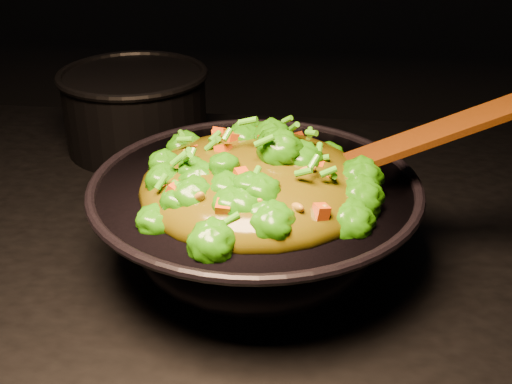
# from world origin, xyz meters

# --- Properties ---
(wok) EXTENTS (0.44, 0.44, 0.10)m
(wok) POSITION_xyz_m (0.11, -0.02, 0.95)
(wok) COLOR black
(wok) RESTS_ON stovetop
(stir_fry) EXTENTS (0.30, 0.30, 0.09)m
(stir_fry) POSITION_xyz_m (0.11, -0.03, 1.05)
(stir_fry) COLOR #257408
(stir_fry) RESTS_ON wok
(spatula) EXTENTS (0.28, 0.07, 0.12)m
(spatula) POSITION_xyz_m (0.27, 0.00, 1.05)
(spatula) COLOR #321208
(spatula) RESTS_ON wok
(back_pot) EXTENTS (0.26, 0.26, 0.13)m
(back_pot) POSITION_xyz_m (-0.12, 0.29, 0.96)
(back_pot) COLOR black
(back_pot) RESTS_ON stovetop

